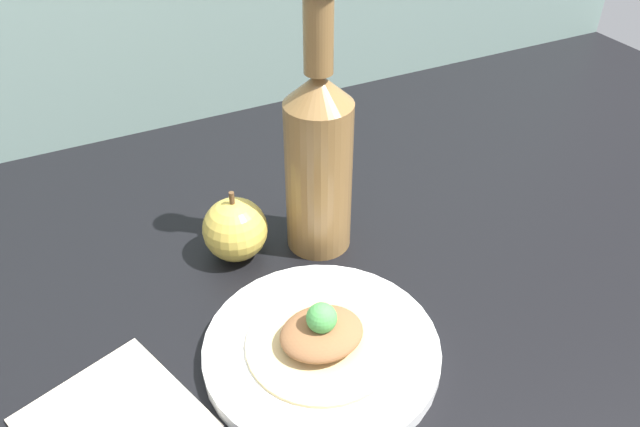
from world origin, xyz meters
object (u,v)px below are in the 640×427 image
plated_food (322,335)px  cider_bottle (319,157)px  plate (322,348)px  apple (235,229)px

plated_food → cider_bottle: cider_bottle is taller
plate → plated_food: bearing=153.4°
plate → apple: apple is taller
plated_food → apple: bearing=96.7°
plate → plated_food: plated_food is taller
apple → plated_food: bearing=-83.3°
cider_bottle → apple: bearing=168.5°
plate → plated_food: (-0.00, 0.00, 2.03)cm
plated_food → apple: apple is taller
cider_bottle → apple: cider_bottle is taller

